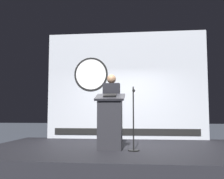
# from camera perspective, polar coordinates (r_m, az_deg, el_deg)

# --- Properties ---
(ground_plane) EXTENTS (40.00, 40.00, 0.00)m
(ground_plane) POSITION_cam_1_polar(r_m,az_deg,el_deg) (6.28, 2.09, -15.23)
(ground_plane) COLOR #383D47
(stage_platform) EXTENTS (6.40, 4.00, 0.30)m
(stage_platform) POSITION_cam_1_polar(r_m,az_deg,el_deg) (6.26, 2.08, -13.88)
(stage_platform) COLOR black
(stage_platform) RESTS_ON ground
(banner_display) EXTENTS (4.93, 0.12, 3.32)m
(banner_display) POSITION_cam_1_polar(r_m,az_deg,el_deg) (8.07, 2.84, 0.93)
(banner_display) COLOR #B2B7C1
(banner_display) RESTS_ON stage_platform
(podium) EXTENTS (0.64, 0.49, 1.24)m
(podium) POSITION_cam_1_polar(r_m,az_deg,el_deg) (5.76, -0.44, -7.14)
(podium) COLOR #26262B
(podium) RESTS_ON stage_platform
(speaker_person) EXTENTS (0.40, 0.26, 1.73)m
(speaker_person) POSITION_cam_1_polar(r_m,az_deg,el_deg) (6.23, -0.11, -4.38)
(speaker_person) COLOR black
(speaker_person) RESTS_ON stage_platform
(microphone_stand) EXTENTS (0.24, 0.57, 1.36)m
(microphone_stand) POSITION_cam_1_polar(r_m,az_deg,el_deg) (5.63, 4.75, -8.43)
(microphone_stand) COLOR black
(microphone_stand) RESTS_ON stage_platform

